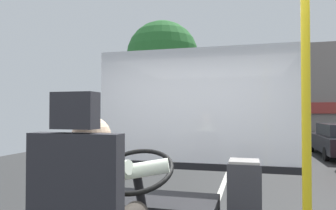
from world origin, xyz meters
name	(u,v)px	position (x,y,z in m)	size (l,w,h in m)	color
ground	(231,164)	(0.00, 8.80, -0.02)	(18.00, 44.00, 0.06)	#343434
bus_driver	(97,202)	(-0.18, -0.50, 1.27)	(0.73, 0.61, 0.74)	#332D28
handrail_pole	(306,135)	(0.91, -0.42, 1.65)	(0.04, 0.04, 2.10)	yellow
fare_box	(245,205)	(0.59, 0.64, 0.98)	(0.28, 0.27, 0.76)	#333338
windshield_panel	(195,122)	(0.00, 1.62, 1.65)	(2.50, 0.08, 1.48)	white
street_tree	(162,58)	(-3.15, 11.14, 4.22)	(3.22, 3.22, 5.85)	#4C3828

